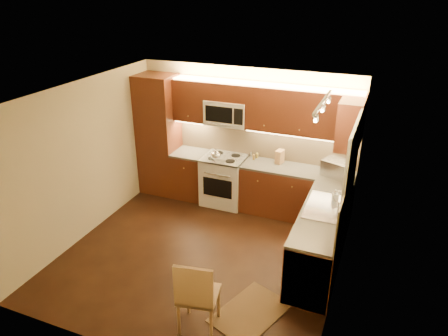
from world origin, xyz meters
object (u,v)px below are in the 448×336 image
at_px(knife_block, 280,157).
at_px(soap_bottle, 335,195).
at_px(stove, 224,180).
at_px(dining_chair, 199,293).
at_px(kettle, 216,154).
at_px(microwave, 227,112).
at_px(sink, 325,203).
at_px(toaster_oven, 337,168).

xyz_separation_m(knife_block, soap_bottle, (1.12, -1.05, -0.03)).
xyz_separation_m(stove, dining_chair, (0.90, -3.01, 0.05)).
bearing_deg(dining_chair, stove, 96.46).
bearing_deg(knife_block, dining_chair, -80.44).
xyz_separation_m(kettle, soap_bottle, (2.19, -0.72, -0.04)).
height_order(microwave, sink, microwave).
xyz_separation_m(sink, dining_chair, (-1.10, -1.89, -0.46)).
bearing_deg(microwave, kettle, -107.46).
bearing_deg(sink, microwave, 147.79).
distance_m(toaster_oven, knife_block, 1.02).
height_order(sink, soap_bottle, soap_bottle).
distance_m(sink, soap_bottle, 0.26).
bearing_deg(kettle, soap_bottle, -41.78).
height_order(sink, toaster_oven, toaster_oven).
height_order(stove, soap_bottle, soap_bottle).
height_order(toaster_oven, dining_chair, toaster_oven).
bearing_deg(soap_bottle, microwave, 129.87).
height_order(microwave, kettle, microwave).
xyz_separation_m(knife_block, dining_chair, (-0.09, -3.18, -0.51)).
distance_m(soap_bottle, dining_chair, 2.49).
xyz_separation_m(sink, toaster_oven, (-0.01, 1.14, 0.06)).
distance_m(toaster_oven, dining_chair, 3.26).
relative_size(sink, toaster_oven, 1.93).
xyz_separation_m(soap_bottle, dining_chair, (-1.21, -2.13, -0.48)).
bearing_deg(stove, sink, -29.36).
xyz_separation_m(microwave, knife_block, (0.98, 0.03, -0.70)).
xyz_separation_m(toaster_oven, dining_chair, (-1.10, -3.03, -0.52)).
bearing_deg(microwave, dining_chair, -74.13).
distance_m(toaster_oven, soap_bottle, 0.90).
bearing_deg(dining_chair, sink, 49.60).
bearing_deg(knife_block, stove, -159.44).
relative_size(microwave, kettle, 3.53).
bearing_deg(stove, toaster_oven, 0.33).
bearing_deg(toaster_oven, stove, -159.04).
height_order(soap_bottle, dining_chair, soap_bottle).
relative_size(soap_bottle, dining_chair, 0.18).
bearing_deg(sink, kettle, 155.30).
bearing_deg(kettle, stove, 36.44).
height_order(microwave, toaster_oven, microwave).
distance_m(stove, knife_block, 1.14).
bearing_deg(knife_block, toaster_oven, 2.57).
bearing_deg(microwave, toaster_oven, -3.55).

